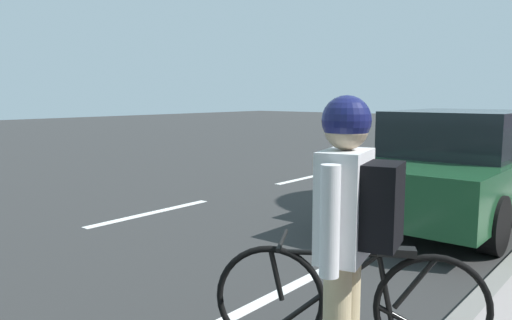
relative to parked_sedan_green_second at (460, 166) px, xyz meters
The scene contains 6 objects.
ground 4.93m from the parked_sedan_green_second, 101.89° to the left, with size 67.14×67.14×0.00m, color #303030.
lane_stripe_centre 5.29m from the parked_sedan_green_second, 133.64° to the left, with size 0.14×40.00×0.01m.
lane_stripe_bike_edge 4.84m from the parked_sedan_green_second, 94.20° to the left, with size 0.12×41.96×0.01m, color white.
parked_sedan_green_second is the anchor object (origin of this frame).
bicycle_at_curb 4.36m from the parked_sedan_green_second, 81.33° to the right, with size 1.57×0.92×0.79m.
cyclist_with_backpack 4.83m from the parked_sedan_green_second, 79.49° to the right, with size 0.47×0.61×1.73m.
Camera 1 is at (3.15, -11.84, 1.72)m, focal length 34.91 mm.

